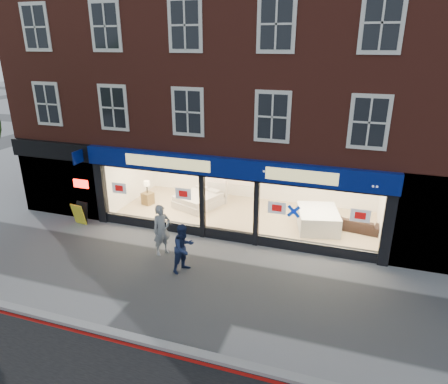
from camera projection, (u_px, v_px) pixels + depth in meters
The scene contains 12 objects.
ground at pixel (199, 283), 12.53m from camera, with size 120.00×120.00×0.00m, color gray.
kerb_line at pixel (152, 351), 9.78m from camera, with size 60.00×0.10×0.01m, color #8C0A07.
kerb_stone at pixel (156, 344), 9.94m from camera, with size 60.00×0.25×0.12m, color gray.
showroom_floor at pixel (244, 216), 17.17m from camera, with size 11.00×4.50×0.10m, color tan.
building at pixel (258, 53), 16.32m from camera, with size 19.00×8.26×10.30m.
display_bed at pixel (200, 198), 18.13m from camera, with size 2.23×2.44×1.12m.
bedside_table at pixel (148, 198), 18.26m from camera, with size 0.45×0.45×0.55m, color brown.
mattress_stack at pixel (318, 219), 15.87m from camera, with size 1.93×2.23×0.76m.
sofa at pixel (357, 224), 15.73m from camera, with size 1.72×0.67×0.50m, color black.
a_board at pixel (80, 213), 16.45m from camera, with size 0.60×0.39×0.92m, color yellow.
pedestrian_grey at pixel (162, 230), 13.97m from camera, with size 0.67×0.44×1.84m, color #929599.
pedestrian_blue at pixel (184, 248), 12.93m from camera, with size 0.81×0.63×1.66m, color #1A264B.
Camera 1 is at (4.13, -9.90, 7.12)m, focal length 32.00 mm.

